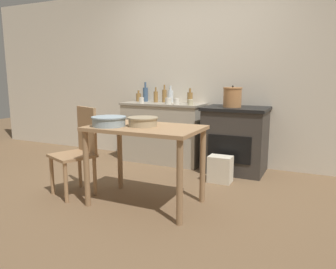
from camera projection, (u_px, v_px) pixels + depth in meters
ground_plane at (148, 193)px, 3.59m from camera, size 14.00×14.00×0.00m
wall_back at (199, 75)px, 4.78m from camera, size 8.00×0.07×2.55m
counter_cabinet at (163, 132)px, 4.86m from camera, size 1.21×0.53×0.88m
stove at (235, 139)px, 4.35m from camera, size 0.82×0.64×0.87m
work_table at (145, 139)px, 3.18m from camera, size 1.08×0.68×0.79m
chair at (79, 149)px, 3.52m from camera, size 0.52×0.52×0.94m
flour_sack at (220, 169)px, 3.94m from camera, size 0.28×0.19×0.32m
stock_pot at (232, 97)px, 4.24m from camera, size 0.25×0.25×0.28m
mixing_bowl_large at (143, 121)px, 3.17m from camera, size 0.30×0.30×0.09m
mixing_bowl_small at (109, 121)px, 3.16m from camera, size 0.34×0.34×0.09m
bottle_far_left at (139, 97)px, 5.07m from camera, size 0.08×0.08×0.17m
bottle_left at (156, 96)px, 4.89m from camera, size 0.06×0.06×0.22m
bottle_mid_left at (190, 97)px, 4.73m from camera, size 0.08×0.08×0.22m
bottle_center_left at (145, 94)px, 5.03m from camera, size 0.08×0.08×0.30m
bottle_center at (170, 96)px, 4.86m from camera, size 0.08×0.08×0.25m
bottle_center_right at (164, 95)px, 4.90m from camera, size 0.07×0.07×0.26m
cup_mid_right at (176, 101)px, 4.53m from camera, size 0.07×0.07×0.08m
cup_right at (190, 102)px, 4.41m from camera, size 0.08×0.08×0.08m
cup_far_right at (168, 101)px, 4.56m from camera, size 0.09×0.09×0.09m
cup_end_right at (141, 100)px, 4.73m from camera, size 0.07×0.07×0.08m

